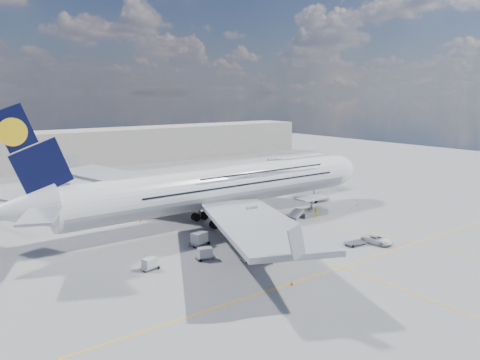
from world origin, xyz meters
TOP-DOWN VIEW (x-y plane):
  - ground at (0.00, 0.00)m, footprint 300.00×300.00m
  - taxi_line_main at (0.00, 0.00)m, footprint 0.25×220.00m
  - taxi_line_cross at (0.00, -20.00)m, footprint 120.00×0.25m
  - taxi_line_diag at (14.00, 10.00)m, footprint 14.16×99.06m
  - airliner at (0.26, 10.00)m, footprint 77.26×79.15m
  - jet_bridge at (29.81, 20.94)m, footprint 18.80×12.10m
  - cargo_loader at (16.82, 2.89)m, footprint 8.53×3.20m
  - terminal at (0.00, 95.00)m, footprint 180.00×16.00m
  - tree_line at (40.00, 140.00)m, footprint 160.00×6.00m
  - dolly_row_a at (-11.13, 0.28)m, footprint 3.75×2.77m
  - dolly_row_b at (-13.89, -5.73)m, footprint 3.07×2.15m
  - dolly_row_c at (-8.82, -10.29)m, footprint 3.16×2.11m
  - dolly_back at (-22.30, -4.62)m, footprint 2.87×1.95m
  - dolly_nose_far at (9.13, -14.78)m, footprint 3.56×2.24m
  - dolly_nose_near at (0.42, -0.31)m, footprint 3.69×2.44m
  - baggage_tug at (-4.11, -10.06)m, footprint 2.77×1.70m
  - catering_truck_inner at (-7.39, 34.72)m, footprint 7.45×4.37m
  - catering_truck_outer at (-18.60, 48.06)m, footprint 6.96×4.34m
  - service_van at (12.53, -16.51)m, footprint 2.89×5.38m
  - crew_nose at (28.94, 12.50)m, footprint 0.64×0.50m
  - crew_loader at (16.57, 1.21)m, footprint 1.07×1.15m
  - crew_wing at (-7.08, -4.44)m, footprint 0.85×1.08m
  - crew_van at (9.47, 6.71)m, footprint 0.67×0.96m
  - crew_tug at (-7.03, -13.46)m, footprint 1.43×1.11m
  - cone_nose at (30.68, 2.48)m, footprint 0.46×0.46m
  - cone_wing_left_inner at (-12.75, 19.03)m, footprint 0.43×0.43m
  - cone_wing_left_outer at (-13.50, 36.24)m, footprint 0.39×0.39m
  - cone_wing_right_inner at (-0.82, -0.58)m, footprint 0.46×0.46m
  - cone_wing_right_outer at (-10.13, -20.49)m, footprint 0.42×0.42m

SIDE VIEW (x-z plane):
  - ground at x=0.00m, z-range 0.00..0.00m
  - taxi_line_main at x=0.00m, z-range 0.00..0.01m
  - taxi_line_cross at x=0.00m, z-range 0.00..0.01m
  - taxi_line_diag at x=14.00m, z-range 0.00..0.01m
  - cone_wing_left_outer at x=-13.50m, z-range -0.01..0.48m
  - cone_wing_right_outer at x=-10.13m, z-range -0.01..0.53m
  - cone_wing_left_inner at x=-12.75m, z-range -0.01..0.54m
  - cone_wing_right_inner at x=-0.82m, z-range -0.01..0.57m
  - cone_nose at x=30.68m, z-range -0.01..0.58m
  - dolly_row_c at x=-8.82m, z-range 0.12..0.54m
  - dolly_nose_far at x=9.13m, z-range 0.13..0.62m
  - baggage_tug at x=-4.11m, z-range -0.09..1.52m
  - service_van at x=12.53m, z-range 0.00..1.44m
  - crew_nose at x=28.94m, z-range 0.00..1.57m
  - crew_wing at x=-7.08m, z-range 0.00..1.71m
  - dolly_back at x=-22.30m, z-range 0.06..1.72m
  - crew_van at x=9.47m, z-range 0.00..1.86m
  - crew_loader at x=16.57m, z-range 0.00..1.89m
  - dolly_row_b at x=-13.89m, z-range 0.07..1.82m
  - crew_tug at x=-7.03m, z-range 0.00..1.95m
  - dolly_row_a at x=-11.13m, z-range 0.08..2.21m
  - dolly_nose_near at x=0.42m, z-range 0.08..2.23m
  - cargo_loader at x=16.82m, z-range -0.59..3.09m
  - catering_truck_outer at x=-18.60m, z-range -0.14..3.73m
  - catering_truck_inner at x=-7.39m, z-range -0.12..4.05m
  - tree_line at x=40.00m, z-range 0.00..8.00m
  - terminal at x=0.00m, z-range 0.00..12.00m
  - jet_bridge at x=29.81m, z-range 2.60..11.10m
  - airliner at x=0.26m, z-range -4.98..18.72m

